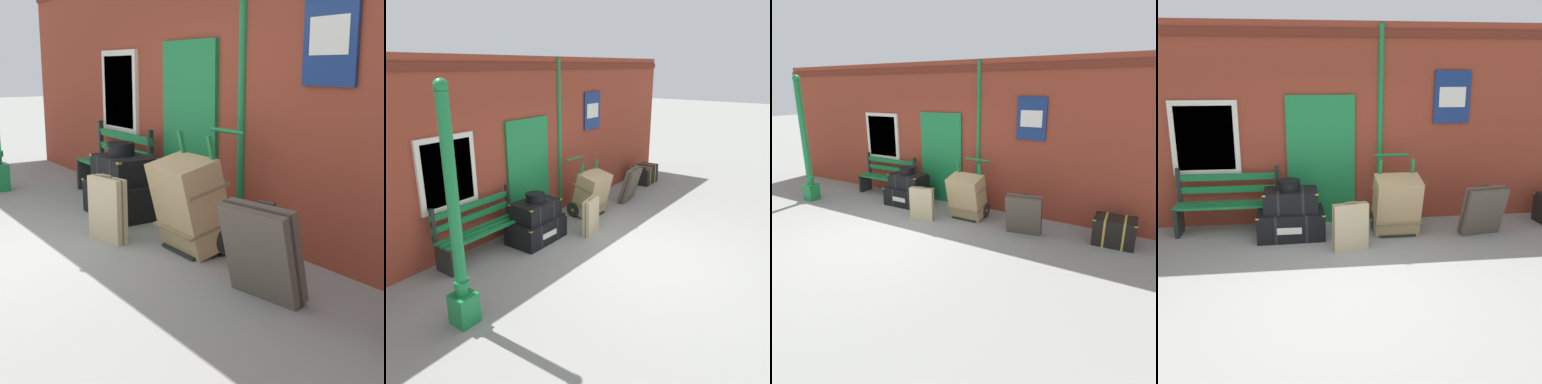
% 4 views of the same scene
% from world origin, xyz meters
% --- Properties ---
extents(ground_plane, '(60.00, 60.00, 0.00)m').
position_xyz_m(ground_plane, '(0.00, 0.00, 0.00)').
color(ground_plane, gray).
extents(brick_facade, '(10.40, 0.35, 3.20)m').
position_xyz_m(brick_facade, '(-0.01, 2.60, 1.60)').
color(brick_facade, brown).
rests_on(brick_facade, ground).
extents(lamp_post, '(0.28, 0.28, 2.92)m').
position_xyz_m(lamp_post, '(-2.86, 0.89, 1.10)').
color(lamp_post, '#197A3D').
rests_on(lamp_post, ground).
extents(platform_bench, '(1.60, 0.43, 1.01)m').
position_xyz_m(platform_bench, '(-1.51, 2.16, 0.44)').
color(platform_bench, '#197A3D').
rests_on(platform_bench, ground).
extents(steamer_trunk_base, '(1.03, 0.68, 0.43)m').
position_xyz_m(steamer_trunk_base, '(-0.55, 1.80, 0.21)').
color(steamer_trunk_base, black).
rests_on(steamer_trunk_base, ground).
extents(steamer_trunk_middle, '(0.81, 0.56, 0.33)m').
position_xyz_m(steamer_trunk_middle, '(-0.54, 1.81, 0.58)').
color(steamer_trunk_middle, black).
rests_on(steamer_trunk_middle, steamer_trunk_base).
extents(round_hatbox, '(0.34, 0.34, 0.16)m').
position_xyz_m(round_hatbox, '(-0.56, 1.79, 0.83)').
color(round_hatbox, black).
rests_on(round_hatbox, steamer_trunk_middle).
extents(porters_trolley, '(0.71, 0.63, 1.19)m').
position_xyz_m(porters_trolley, '(1.06, 1.88, 0.27)').
color(porters_trolley, black).
rests_on(porters_trolley, ground).
extents(large_brown_trunk, '(0.70, 0.63, 0.96)m').
position_xyz_m(large_brown_trunk, '(1.06, 1.70, 0.48)').
color(large_brown_trunk, tan).
rests_on(large_brown_trunk, ground).
extents(suitcase_tan, '(0.70, 0.47, 0.79)m').
position_xyz_m(suitcase_tan, '(2.37, 1.51, 0.39)').
color(suitcase_tan, '#51473D').
rests_on(suitcase_tan, ground).
extents(suitcase_brown, '(0.51, 0.24, 0.72)m').
position_xyz_m(suitcase_brown, '(0.29, 1.18, 0.34)').
color(suitcase_brown, tan).
rests_on(suitcase_brown, ground).
extents(corner_trunk, '(0.71, 0.52, 0.49)m').
position_xyz_m(corner_trunk, '(3.89, 1.91, 0.24)').
color(corner_trunk, black).
rests_on(corner_trunk, ground).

